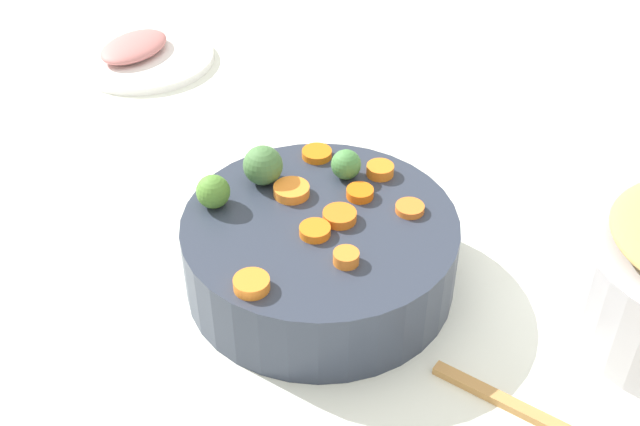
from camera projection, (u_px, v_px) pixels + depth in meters
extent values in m
cube|color=white|center=(291.00, 310.00, 0.81)|extent=(2.40, 2.40, 0.02)
cylinder|color=#2E3545|center=(320.00, 252.00, 0.81)|extent=(0.28, 0.28, 0.08)
cylinder|color=orange|center=(346.00, 257.00, 0.73)|extent=(0.03, 0.03, 0.01)
cylinder|color=orange|center=(340.00, 216.00, 0.78)|extent=(0.04, 0.04, 0.01)
cylinder|color=orange|center=(380.00, 170.00, 0.84)|extent=(0.04, 0.04, 0.01)
cylinder|color=orange|center=(317.00, 154.00, 0.87)|extent=(0.03, 0.03, 0.01)
cylinder|color=orange|center=(252.00, 284.00, 0.70)|extent=(0.05, 0.05, 0.01)
cylinder|color=orange|center=(315.00, 231.00, 0.76)|extent=(0.04, 0.04, 0.01)
cylinder|color=orange|center=(410.00, 208.00, 0.79)|extent=(0.04, 0.04, 0.01)
cylinder|color=orange|center=(360.00, 193.00, 0.81)|extent=(0.04, 0.04, 0.01)
cylinder|color=orange|center=(291.00, 191.00, 0.81)|extent=(0.05, 0.05, 0.01)
sphere|color=#47763F|center=(263.00, 165.00, 0.82)|extent=(0.04, 0.04, 0.04)
sphere|color=#508631|center=(213.00, 192.00, 0.79)|extent=(0.03, 0.03, 0.03)
sphere|color=#468441|center=(346.00, 164.00, 0.83)|extent=(0.03, 0.03, 0.03)
cube|color=#BE8749|center=(555.00, 426.00, 0.68)|extent=(0.14, 0.20, 0.01)
cylinder|color=white|center=(145.00, 59.00, 1.21)|extent=(0.21, 0.21, 0.01)
ellipsoid|color=#C67572|center=(134.00, 47.00, 1.20)|extent=(0.14, 0.13, 0.02)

